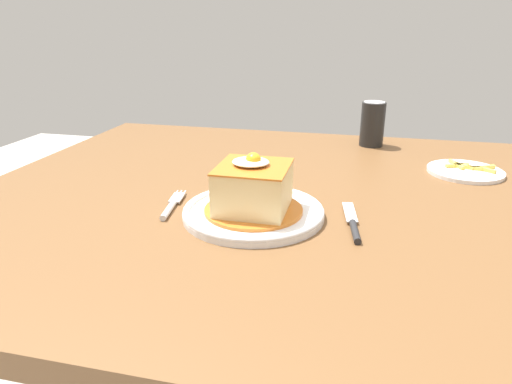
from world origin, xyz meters
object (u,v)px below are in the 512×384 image
object	(u,v)px
knife	(353,226)
soda_can	(372,124)
main_plate	(253,212)
side_plate_fries	(465,171)
fork	(171,206)

from	to	relation	value
knife	soda_can	distance (m)	0.58
knife	main_plate	bearing A→B (deg)	175.97
main_plate	side_plate_fries	world-z (taller)	main_plate
knife	side_plate_fries	world-z (taller)	side_plate_fries
fork	side_plate_fries	bearing A→B (deg)	31.72
main_plate	knife	size ratio (longest dim) A/B	1.55
main_plate	knife	xyz separation A→B (m)	(0.18, -0.01, -0.00)
soda_can	main_plate	bearing A→B (deg)	-110.14
main_plate	soda_can	size ratio (longest dim) A/B	2.07
main_plate	fork	world-z (taller)	main_plate
soda_can	side_plate_fries	world-z (taller)	soda_can
side_plate_fries	main_plate	bearing A→B (deg)	-139.76
fork	knife	size ratio (longest dim) A/B	0.86
knife	soda_can	world-z (taller)	soda_can
fork	side_plate_fries	world-z (taller)	side_plate_fries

